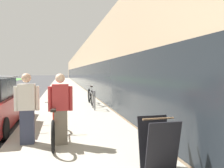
{
  "coord_description": "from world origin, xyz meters",
  "views": [
    {
      "loc": [
        4.8,
        -4.1,
        1.78
      ],
      "look_at": [
        8.9,
        13.42,
        0.77
      ],
      "focal_mm": 35.0,
      "sensor_mm": 36.0,
      "label": 1
    }
  ],
  "objects_px": {
    "tandem_bicycle": "(54,125)",
    "person_bystander": "(27,108)",
    "cruiser_bike_nearest": "(91,96)",
    "person_rider": "(61,109)",
    "sandwich_board_sign": "(158,144)",
    "bike_rack_hoop": "(94,98)"
  },
  "relations": [
    {
      "from": "tandem_bicycle",
      "to": "person_bystander",
      "type": "distance_m",
      "value": 0.76
    },
    {
      "from": "cruiser_bike_nearest",
      "to": "person_rider",
      "type": "bearing_deg",
      "value": -103.88
    },
    {
      "from": "sandwich_board_sign",
      "to": "person_bystander",
      "type": "bearing_deg",
      "value": 140.23
    },
    {
      "from": "person_rider",
      "to": "person_bystander",
      "type": "distance_m",
      "value": 0.78
    },
    {
      "from": "tandem_bicycle",
      "to": "person_rider",
      "type": "height_order",
      "value": "person_rider"
    },
    {
      "from": "cruiser_bike_nearest",
      "to": "sandwich_board_sign",
      "type": "distance_m",
      "value": 7.79
    },
    {
      "from": "cruiser_bike_nearest",
      "to": "sandwich_board_sign",
      "type": "bearing_deg",
      "value": -89.15
    },
    {
      "from": "tandem_bicycle",
      "to": "sandwich_board_sign",
      "type": "xyz_separation_m",
      "value": [
        1.76,
        -2.06,
        0.08
      ]
    },
    {
      "from": "person_bystander",
      "to": "bike_rack_hoop",
      "type": "xyz_separation_m",
      "value": [
        2.18,
        4.24,
        -0.31
      ]
    },
    {
      "from": "bike_rack_hoop",
      "to": "sandwich_board_sign",
      "type": "xyz_separation_m",
      "value": [
        0.18,
        -6.2,
        -0.06
      ]
    },
    {
      "from": "person_rider",
      "to": "person_bystander",
      "type": "xyz_separation_m",
      "value": [
        -0.75,
        0.2,
        0.0
      ]
    },
    {
      "from": "person_rider",
      "to": "sandwich_board_sign",
      "type": "xyz_separation_m",
      "value": [
        1.6,
        -1.77,
        -0.37
      ]
    },
    {
      "from": "tandem_bicycle",
      "to": "sandwich_board_sign",
      "type": "height_order",
      "value": "sandwich_board_sign"
    },
    {
      "from": "person_bystander",
      "to": "bike_rack_hoop",
      "type": "distance_m",
      "value": 4.78
    },
    {
      "from": "person_bystander",
      "to": "sandwich_board_sign",
      "type": "distance_m",
      "value": 3.09
    },
    {
      "from": "person_rider",
      "to": "tandem_bicycle",
      "type": "bearing_deg",
      "value": 117.61
    },
    {
      "from": "person_rider",
      "to": "bike_rack_hoop",
      "type": "bearing_deg",
      "value": 72.18
    },
    {
      "from": "person_bystander",
      "to": "cruiser_bike_nearest",
      "type": "height_order",
      "value": "person_bystander"
    },
    {
      "from": "bike_rack_hoop",
      "to": "tandem_bicycle",
      "type": "bearing_deg",
      "value": -110.89
    },
    {
      "from": "tandem_bicycle",
      "to": "cruiser_bike_nearest",
      "type": "distance_m",
      "value": 5.96
    },
    {
      "from": "tandem_bicycle",
      "to": "cruiser_bike_nearest",
      "type": "height_order",
      "value": "cruiser_bike_nearest"
    },
    {
      "from": "person_bystander",
      "to": "tandem_bicycle",
      "type": "bearing_deg",
      "value": 9.24
    }
  ]
}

